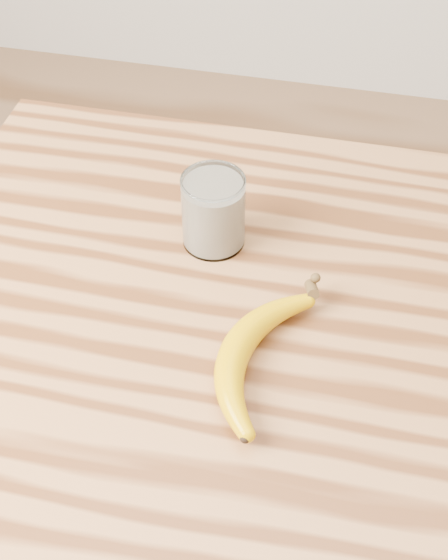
# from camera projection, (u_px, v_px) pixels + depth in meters

# --- Properties ---
(table) EXTENTS (1.20, 0.80, 0.90)m
(table) POSITION_uv_depth(u_px,v_px,m) (323.00, 382.00, 1.11)
(table) COLOR #966238
(table) RESTS_ON ground
(smoothie_glass) EXTENTS (0.09, 0.09, 0.11)m
(smoothie_glass) POSITION_uv_depth(u_px,v_px,m) (213.00, 212.00, 1.08)
(smoothie_glass) COLOR white
(smoothie_glass) RESTS_ON table
(banana) EXTENTS (0.17, 0.34, 0.04)m
(banana) POSITION_uv_depth(u_px,v_px,m) (236.00, 349.00, 0.96)
(banana) COLOR #C79300
(banana) RESTS_ON table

